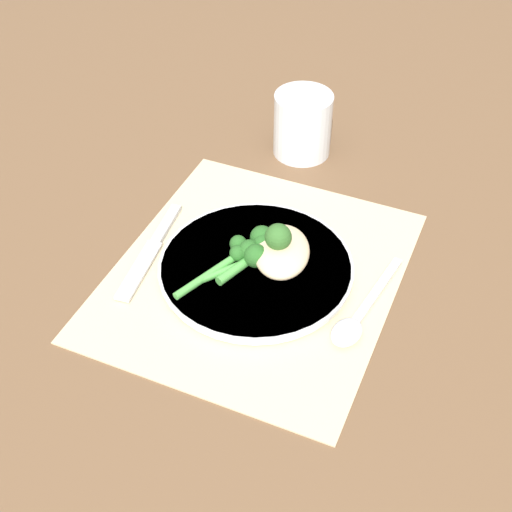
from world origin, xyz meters
The scene contains 11 objects.
ground_plane centered at (0.00, 0.00, 0.00)m, with size 3.00×3.00×0.00m, color brown.
placemat centered at (0.00, 0.00, 0.00)m, with size 0.40×0.35×0.00m.
plate centered at (0.00, 0.00, 0.01)m, with size 0.25×0.25×0.01m.
chicken_fillet centered at (0.02, -0.03, 0.03)m, with size 0.11×0.10×0.03m.
pesto_dollop_primary centered at (0.02, -0.02, 0.06)m, with size 0.03×0.03×0.03m.
broccoli_stalk_left centered at (0.02, 0.00, 0.03)m, with size 0.10×0.06×0.03m.
broccoli_stalk_rear centered at (0.00, 0.00, 0.03)m, with size 0.08×0.08×0.03m.
broccoli_stalk_right centered at (0.00, 0.03, 0.03)m, with size 0.12×0.07×0.03m.
knife centered at (-0.02, 0.14, 0.01)m, with size 0.19×0.04×0.01m.
spoon centered at (-0.03, -0.14, 0.01)m, with size 0.17×0.05×0.01m.
water_glass centered at (0.28, 0.04, 0.05)m, with size 0.09×0.09×0.10m.
Camera 1 is at (-0.59, -0.26, 0.64)m, focal length 50.00 mm.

